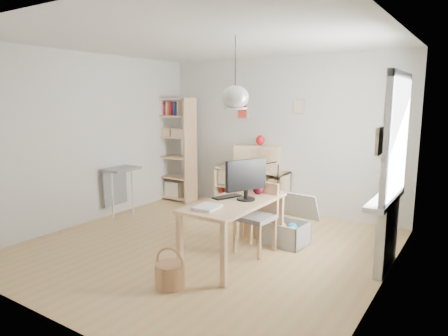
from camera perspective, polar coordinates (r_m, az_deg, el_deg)
The scene contains 20 objects.
ground at distance 5.54m, azimuth -2.62°, elevation -11.12°, with size 4.50×4.50×0.00m, color tan.
room_shell at distance 4.74m, azimuth 1.60°, elevation 10.09°, with size 4.50×4.50×4.50m.
window_unit at distance 4.87m, azimuth 23.56°, elevation 3.96°, with size 0.07×1.16×1.46m.
radiator at distance 5.11m, azimuth 22.27°, elevation -8.93°, with size 0.10×0.80×0.80m, color white.
windowsill at distance 5.00m, azimuth 22.03°, elevation -4.18°, with size 0.22×1.20×0.06m, color white.
desk at distance 4.92m, azimuth 1.53°, elevation -5.77°, with size 0.70×1.50×0.75m.
cube_shelf at distance 7.38m, azimuth 3.86°, elevation -3.35°, with size 1.40×0.38×0.72m.
tall_bookshelf at distance 7.89m, azimuth -7.05°, elevation 3.29°, with size 0.80×0.38×2.00m.
side_table at distance 6.93m, azimuth -14.74°, elevation -1.39°, with size 0.40×0.55×0.85m.
chair at distance 5.25m, azimuth 4.84°, elevation -6.40°, with size 0.47×0.47×0.90m.
wicker_basket at distance 4.43m, azimuth -7.73°, elevation -14.77°, with size 0.32×0.32×0.44m.
storage_chest at distance 5.67m, azimuth 8.91°, elevation -8.40°, with size 0.69×0.76×0.66m.
monitor at distance 4.89m, azimuth 3.17°, elevation -1.35°, with size 0.28×0.55×0.50m.
keyboard at distance 5.06m, azimuth 0.41°, elevation -4.13°, with size 0.14×0.38×0.02m, color black.
task_lamp at distance 5.30m, azimuth 5.66°, elevation -0.54°, with size 0.39×0.14×0.41m.
yarn_ball at distance 5.22m, azimuth 4.90°, elevation -3.05°, with size 0.14×0.14×0.14m, color #460919.
paper_tray at distance 4.57m, azimuth -2.39°, elevation -5.60°, with size 0.25×0.31×0.03m, color white.
drawer_chest at distance 7.15m, azimuth 4.81°, elevation 1.48°, with size 0.78×0.36×0.45m, color beige.
red_vase at distance 7.09m, azimuth 5.20°, elevation 3.97°, with size 0.15×0.15×0.18m, color #9E0D11.
potted_plant at distance 5.26m, azimuth 22.60°, elevation -1.39°, with size 0.30×0.26×0.33m, color #356D29.
Camera 1 is at (3.03, -4.19, 1.98)m, focal length 32.00 mm.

